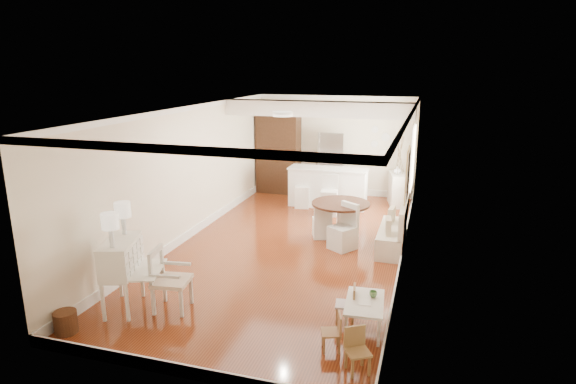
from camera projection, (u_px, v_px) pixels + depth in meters
The scene contains 20 objects.
room at pixel (297, 149), 9.67m from camera, with size 9.00×9.04×2.82m.
secretary_bureau at pixel (122, 275), 7.23m from camera, with size 0.86×0.88×1.11m, color white.
gustavian_armchair at pixel (172, 280), 7.23m from camera, with size 0.55×0.55×0.97m, color silver.
wicker_basket at pixel (66, 322), 6.66m from camera, with size 0.31×0.31×0.31m, color #502D19.
kids_table at pixel (364, 315), 6.72m from camera, with size 0.52×0.87×0.43m, color silver.
kids_chair_a at pixel (331, 332), 6.23m from camera, with size 0.25×0.25×0.52m, color #956B43.
kids_chair_b at pixel (345, 304), 6.89m from camera, with size 0.28×0.28×0.58m, color olive.
kids_chair_c at pixel (358, 351), 5.76m from camera, with size 0.27×0.27×0.56m, color #A17B49.
banquette at pixel (392, 225), 9.67m from camera, with size 0.52×1.60×0.98m, color silver.
dining_table at pixel (340, 221), 10.15m from camera, with size 1.22×1.22×0.83m, color #402014.
slip_chair_near at pixel (343, 227), 9.64m from camera, with size 0.44×0.46×0.94m, color silver.
slip_chair_far at pixel (322, 219), 10.34m from camera, with size 0.39×0.40×0.82m, color white.
breakfast_counter at pixel (328, 187), 12.60m from camera, with size 2.05×0.65×1.03m, color white.
bar_stool_left at pixel (302, 190), 12.52m from camera, with size 0.36×0.36×0.91m, color white.
bar_stool_right at pixel (329, 196), 11.86m from camera, with size 0.40×0.40×0.99m, color silver.
pantry_cabinet at pixel (279, 153), 13.91m from camera, with size 1.20×0.60×2.30m, color #381E11.
fridge at pixel (343, 166), 13.41m from camera, with size 0.75×0.65×1.80m, color silver.
sideboard at pixel (397, 189), 12.75m from camera, with size 0.39×0.88×0.84m, color silver.
pencil_cup at pixel (373, 294), 6.79m from camera, with size 0.11×0.11×0.09m, color #639C5B.
branch_vase at pixel (397, 170), 12.63m from camera, with size 0.19×0.19×0.20m, color white.
Camera 1 is at (2.63, -8.89, 3.60)m, focal length 30.00 mm.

